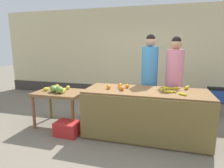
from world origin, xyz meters
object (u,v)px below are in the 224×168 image
at_px(produce_sack, 106,104).
at_px(vendor_woman_blue_shirt, 149,79).
at_px(vendor_woman_pink_shirt, 174,82).
at_px(parked_motorcycle, 221,101).
at_px(produce_crate, 67,128).

bearing_deg(produce_sack, vendor_woman_blue_shirt, -7.29).
xyz_separation_m(vendor_woman_blue_shirt, vendor_woman_pink_shirt, (0.50, -0.04, -0.03)).
height_order(parked_motorcycle, produce_crate, parked_motorcycle).
height_order(vendor_woman_blue_shirt, produce_sack, vendor_woman_blue_shirt).
bearing_deg(produce_sack, parked_motorcycle, 12.97).
distance_m(parked_motorcycle, produce_sack, 2.71).
height_order(vendor_woman_pink_shirt, produce_sack, vendor_woman_pink_shirt).
relative_size(vendor_woman_pink_shirt, parked_motorcycle, 1.15).
relative_size(vendor_woman_blue_shirt, vendor_woman_pink_shirt, 1.03).
bearing_deg(vendor_woman_pink_shirt, parked_motorcycle, 34.58).
xyz_separation_m(vendor_woman_pink_shirt, produce_sack, (-1.52, 0.17, -0.65)).
bearing_deg(vendor_woman_blue_shirt, produce_crate, -142.94).
bearing_deg(produce_crate, vendor_woman_pink_shirt, 28.26).
relative_size(vendor_woman_pink_shirt, produce_sack, 3.28).
relative_size(parked_motorcycle, produce_crate, 3.64).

